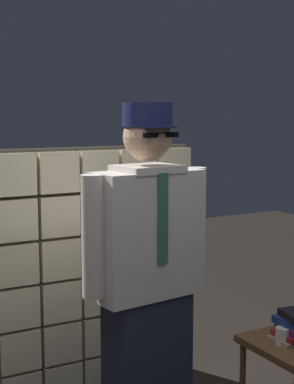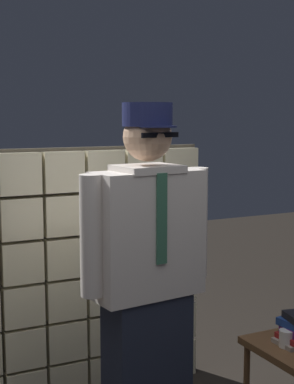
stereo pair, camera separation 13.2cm
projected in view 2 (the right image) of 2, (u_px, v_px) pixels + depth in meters
name	position (u px, v px, depth m)	size (l,w,h in m)	color
glass_block_wall	(65.00, 278.00, 3.51)	(1.85, 0.10, 1.59)	beige
standing_person	(147.00, 281.00, 2.85)	(0.73, 0.34, 1.82)	#1E2333
coffee_mug	(287.00, 338.00, 3.15)	(0.13, 0.08, 0.09)	silver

